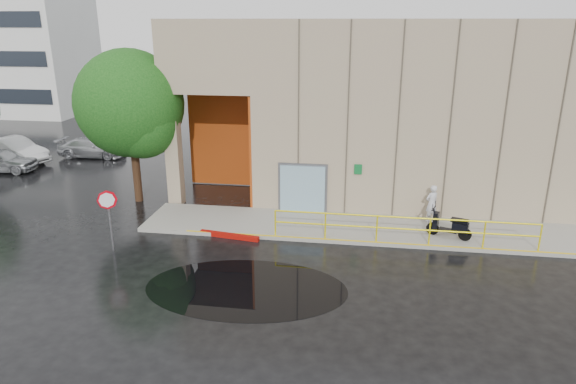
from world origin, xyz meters
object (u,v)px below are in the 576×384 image
person (432,203)px  car_b (14,151)px  red_curb (229,236)px  car_a (0,160)px  tree_near (133,108)px  scooter (450,219)px  stop_sign (108,207)px  car_c (92,148)px

person → car_b: bearing=-49.0°
red_curb → car_a: 16.30m
tree_near → scooter: bearing=-11.0°
stop_sign → car_b: size_ratio=0.52×
red_curb → car_a: bearing=154.7°
stop_sign → red_curb: stop_sign is taller
stop_sign → person: bearing=17.8°
stop_sign → tree_near: bearing=100.7°
car_c → person: bearing=-116.4°
red_curb → tree_near: tree_near is taller
tree_near → red_curb: bearing=-34.6°
car_c → tree_near: (6.29, -7.19, 3.73)m
car_b → tree_near: (10.08, -5.30, 3.58)m
car_a → stop_sign: bearing=-134.0°
car_a → tree_near: tree_near is taller
red_curb → car_a: car_a is taller
person → scooter: 1.66m
person → tree_near: tree_near is taller
stop_sign → red_curb: 4.55m
stop_sign → tree_near: size_ratio=0.34×
tree_near → stop_sign: bearing=-77.1°
red_curb → car_b: car_b is taller
person → red_curb: person is taller
car_c → tree_near: bearing=-142.1°
person → stop_sign: bearing=-13.6°
tree_near → car_c: bearing=131.2°
car_b → car_c: (3.79, 1.89, -0.15)m
person → tree_near: bearing=-38.2°
stop_sign → car_b: (-11.30, 10.57, -0.97)m
scooter → stop_sign: stop_sign is taller
car_c → car_a: bearing=134.8°
car_a → car_c: size_ratio=0.96×
stop_sign → car_a: stop_sign is taller
car_b → scooter: bearing=-88.9°
person → car_a: 22.95m
stop_sign → car_a: (-10.86, 8.73, -1.05)m
scooter → car_b: car_b is taller
scooter → tree_near: tree_near is taller
scooter → car_b: size_ratio=0.39×
scooter → car_a: (-23.02, 6.04, -0.24)m
person → car_c: person is taller
car_a → car_b: size_ratio=0.87×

